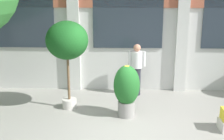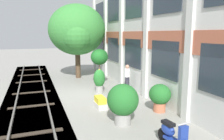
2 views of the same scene
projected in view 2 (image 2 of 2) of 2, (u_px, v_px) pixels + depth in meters
ground_plane at (85, 94)px, 12.52m from camera, size 80.00×80.00×0.00m
apartment_facade at (137, 18)px, 12.88m from camera, size 17.26×0.64×8.73m
rail_tracks at (32, 101)px, 11.56m from camera, size 24.90×2.80×0.43m
broadleaf_tree at (77, 31)px, 16.51m from camera, size 4.49×4.27×5.61m
potted_plant_stone_basin at (99, 79)px, 12.72m from camera, size 0.68×0.68×1.38m
potted_plant_glazed_jar at (123, 101)px, 8.21m from camera, size 1.20×1.20×1.58m
potted_plant_tall_urn at (99, 58)px, 14.18m from camera, size 1.13×1.13×2.44m
potted_plant_fluted_column at (160, 96)px, 9.61m from camera, size 0.96×0.96×1.24m
potted_plant_square_trough at (100, 103)px, 10.13m from camera, size 0.83×0.47×0.54m
scooter_second_parked at (172, 135)px, 6.55m from camera, size 1.38×0.50×0.98m
resident_by_doorway at (127, 77)px, 12.96m from camera, size 0.53×0.34×1.61m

